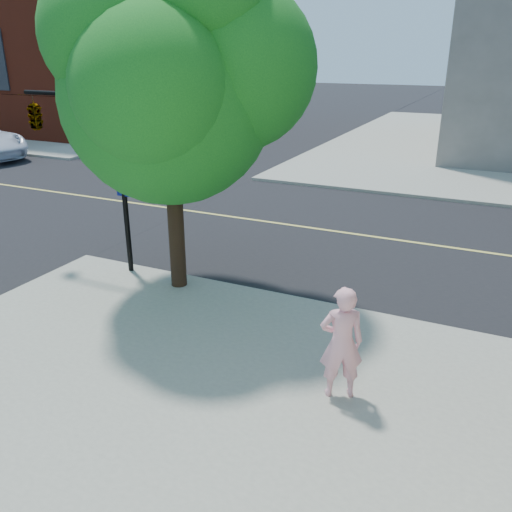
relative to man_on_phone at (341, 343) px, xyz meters
The scene contains 7 objects.
ground 6.65m from the man_on_phone, 155.46° to the left, with size 140.00×140.00×0.00m, color black.
road_ew 9.43m from the man_on_phone, 129.61° to the left, with size 140.00×9.00×0.01m, color black.
sidewalk_nw 37.79m from the man_on_phone, 140.10° to the left, with size 26.00×25.00×0.12m, color gray.
church 33.82m from the man_on_phone, 141.41° to the left, with size 15.20×12.00×14.40m.
man_on_phone is the anchor object (origin of this frame).
street_tree 5.64m from the man_on_phone, 150.52° to the left, with size 4.85×4.41×6.43m.
signal_pole 8.06m from the man_on_phone, 161.63° to the left, with size 3.42×0.39×3.86m.
Camera 1 is at (7.63, -8.94, 4.65)m, focal length 37.58 mm.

